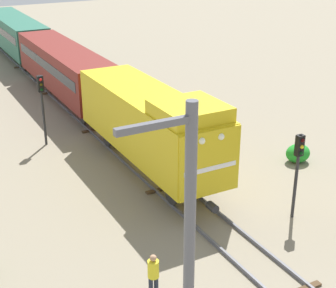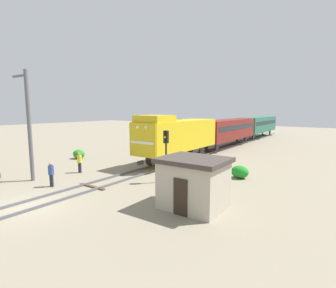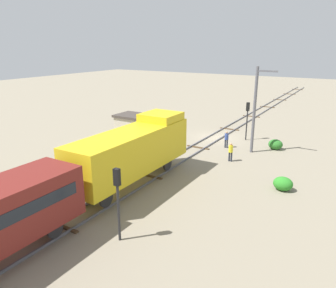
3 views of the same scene
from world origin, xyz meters
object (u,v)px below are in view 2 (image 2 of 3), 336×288
(traffic_signal_mid, at_px, (166,146))
(catenary_mast, at_px, (29,123))
(worker_near_track, at_px, (51,172))
(passenger_car_leading, at_px, (229,129))
(relay_hut, at_px, (194,183))
(passenger_car_trailing, at_px, (259,124))
(locomotive, at_px, (177,135))
(traffic_signal_far, at_px, (180,129))
(worker_by_signal, at_px, (80,161))

(traffic_signal_mid, relative_size, catenary_mast, 0.47)
(worker_near_track, xyz_separation_m, catenary_mast, (-2.66, 0.06, 3.30))
(passenger_car_leading, height_order, relay_hut, passenger_car_leading)
(relay_hut, bearing_deg, passenger_car_trailing, 101.21)
(locomotive, distance_m, traffic_signal_far, 7.14)
(worker_near_track, height_order, relay_hut, relay_hut)
(passenger_car_trailing, relative_size, worker_by_signal, 8.24)
(passenger_car_leading, xyz_separation_m, traffic_signal_far, (-3.60, -7.17, 0.29))
(locomotive, relative_size, traffic_signal_mid, 3.07)
(passenger_car_leading, xyz_separation_m, passenger_car_trailing, (0.00, 14.60, 0.00))
(traffic_signal_far, height_order, catenary_mast, catenary_mast)
(catenary_mast, bearing_deg, locomotive, 67.23)
(catenary_mast, height_order, relay_hut, catenary_mast)
(passenger_car_trailing, bearing_deg, worker_near_track, -93.43)
(passenger_car_leading, bearing_deg, catenary_mast, -101.27)
(traffic_signal_mid, height_order, relay_hut, traffic_signal_mid)
(passenger_car_leading, bearing_deg, locomotive, -90.00)
(worker_near_track, distance_m, worker_by_signal, 4.04)
(worker_near_track, distance_m, catenary_mast, 4.24)
(passenger_car_trailing, bearing_deg, passenger_car_leading, -90.00)
(catenary_mast, bearing_deg, traffic_signal_mid, 32.36)
(passenger_car_trailing, distance_m, relay_hut, 38.59)
(traffic_signal_far, bearing_deg, worker_by_signal, -92.34)
(traffic_signal_mid, bearing_deg, traffic_signal_far, 118.55)
(traffic_signal_mid, distance_m, worker_by_signal, 7.98)
(worker_by_signal, relative_size, catenary_mast, 0.21)
(locomotive, height_order, catenary_mast, catenary_mast)
(passenger_car_trailing, relative_size, catenary_mast, 1.73)
(worker_by_signal, bearing_deg, locomotive, -93.38)
(traffic_signal_far, distance_m, catenary_mast, 18.34)
(passenger_car_leading, xyz_separation_m, worker_by_signal, (-4.20, -21.84, -1.53))
(passenger_car_trailing, xyz_separation_m, worker_by_signal, (-4.20, -36.44, -1.53))
(locomotive, bearing_deg, passenger_car_trailing, 90.00)
(traffic_signal_mid, bearing_deg, worker_near_track, -136.91)
(worker_near_track, bearing_deg, worker_by_signal, -126.29)
(traffic_signal_far, relative_size, relay_hut, 1.15)
(worker_by_signal, bearing_deg, traffic_signal_mid, -143.73)
(relay_hut, bearing_deg, traffic_signal_mid, 142.04)
(traffic_signal_mid, bearing_deg, relay_hut, -37.96)
(worker_by_signal, bearing_deg, relay_hut, -163.89)
(locomotive, relative_size, passenger_car_leading, 0.83)
(traffic_signal_mid, bearing_deg, passenger_car_leading, 99.63)
(locomotive, bearing_deg, worker_by_signal, -116.28)
(worker_by_signal, bearing_deg, worker_near_track, 139.35)
(passenger_car_leading, relative_size, traffic_signal_far, 3.47)
(passenger_car_trailing, height_order, relay_hut, passenger_car_trailing)
(traffic_signal_far, height_order, worker_near_track, traffic_signal_far)
(passenger_car_leading, bearing_deg, traffic_signal_mid, -80.37)
(worker_near_track, relative_size, relay_hut, 0.49)
(catenary_mast, relative_size, relay_hut, 2.31)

